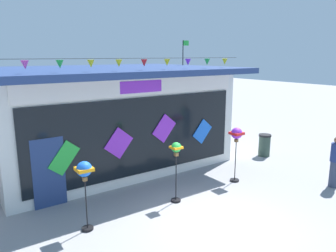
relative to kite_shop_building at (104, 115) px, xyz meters
name	(u,v)px	position (x,y,z in m)	size (l,w,h in m)	color
ground_plane	(219,223)	(0.21, -6.35, -1.90)	(80.00, 80.00, 0.00)	gray
kite_shop_building	(104,115)	(0.00, 0.00, 0.00)	(8.79, 6.87, 5.00)	silver
wind_spinner_far_left	(84,174)	(-2.66, -4.71, -0.45)	(0.38, 0.38, 1.77)	black
wind_spinner_left	(176,156)	(0.08, -4.68, -0.51)	(0.30, 0.30, 1.80)	black
wind_spinner_center_left	(236,138)	(2.65, -4.56, -0.37)	(0.39, 0.39, 1.87)	black
person_mid_plaza	(335,161)	(4.95, -6.74, -1.05)	(0.34, 0.34, 1.68)	#333D56
trash_bin	(264,145)	(5.78, -3.28, -1.43)	(0.52, 0.52, 0.94)	#2D4238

